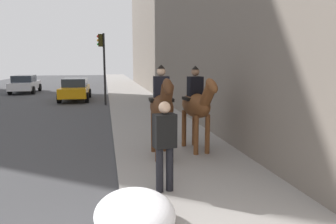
% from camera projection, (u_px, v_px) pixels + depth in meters
% --- Properties ---
extents(mounted_horse_near, '(2.15, 0.62, 2.34)m').
position_uv_depth(mounted_horse_near, '(162.00, 106.00, 7.96)').
color(mounted_horse_near, '#4C2B16').
rests_on(mounted_horse_near, sidewalk_slab).
extents(mounted_horse_far, '(2.15, 0.73, 2.30)m').
position_uv_depth(mounted_horse_far, '(197.00, 104.00, 8.58)').
color(mounted_horse_far, brown).
rests_on(mounted_horse_far, sidewalk_slab).
extents(pedestrian_greeting, '(0.32, 0.44, 1.70)m').
position_uv_depth(pedestrian_greeting, '(165.00, 141.00, 5.85)').
color(pedestrian_greeting, black).
rests_on(pedestrian_greeting, sidewalk_slab).
extents(car_near_lane, '(4.60, 1.98, 1.44)m').
position_uv_depth(car_near_lane, '(25.00, 84.00, 26.09)').
color(car_near_lane, silver).
rests_on(car_near_lane, ground).
extents(car_far_lane, '(4.57, 1.92, 1.44)m').
position_uv_depth(car_far_lane, '(75.00, 89.00, 21.17)').
color(car_far_lane, orange).
rests_on(car_far_lane, ground).
extents(traffic_light_near_curb, '(0.20, 0.44, 4.13)m').
position_uv_depth(traffic_light_near_curb, '(103.00, 58.00, 18.37)').
color(traffic_light_near_curb, black).
rests_on(traffic_light_near_curb, ground).
extents(snow_pile_near, '(1.51, 1.16, 0.52)m').
position_uv_depth(snow_pile_near, '(135.00, 213.00, 4.56)').
color(snow_pile_near, white).
rests_on(snow_pile_near, sidewalk_slab).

